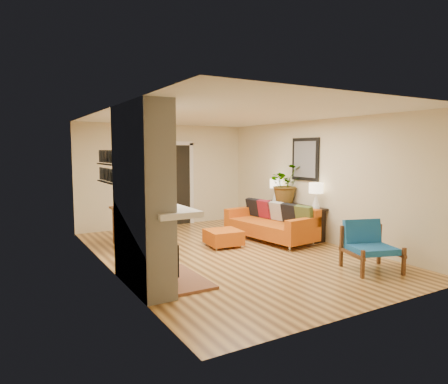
{
  "coord_description": "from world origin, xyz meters",
  "views": [
    {
      "loc": [
        -3.85,
        -6.4,
        1.95
      ],
      "look_at": [
        0.0,
        0.2,
        1.15
      ],
      "focal_mm": 32.0,
      "sensor_mm": 36.0,
      "label": 1
    }
  ],
  "objects_px": {
    "ottoman": "(223,237)",
    "lamp_far": "(276,187)",
    "houseplant": "(286,184)",
    "sofa": "(272,223)",
    "blue_chair": "(368,243)",
    "dining_table": "(137,215)",
    "console_table": "(294,211)",
    "lamp_near": "(316,192)"
  },
  "relations": [
    {
      "from": "blue_chair",
      "to": "console_table",
      "type": "distance_m",
      "value": 2.7
    },
    {
      "from": "blue_chair",
      "to": "lamp_near",
      "type": "distance_m",
      "value": 2.11
    },
    {
      "from": "dining_table",
      "to": "console_table",
      "type": "relative_size",
      "value": 0.96
    },
    {
      "from": "blue_chair",
      "to": "sofa",
      "type": "bearing_deg",
      "value": 90.7
    },
    {
      "from": "houseplant",
      "to": "sofa",
      "type": "bearing_deg",
      "value": -151.27
    },
    {
      "from": "ottoman",
      "to": "blue_chair",
      "type": "bearing_deg",
      "value": -63.15
    },
    {
      "from": "sofa",
      "to": "ottoman",
      "type": "height_order",
      "value": "sofa"
    },
    {
      "from": "blue_chair",
      "to": "dining_table",
      "type": "xyz_separation_m",
      "value": [
        -2.78,
        3.44,
        0.2
      ]
    },
    {
      "from": "ottoman",
      "to": "dining_table",
      "type": "relative_size",
      "value": 0.41
    },
    {
      "from": "blue_chair",
      "to": "ottoman",
      "type": "bearing_deg",
      "value": 116.85
    },
    {
      "from": "ottoman",
      "to": "blue_chair",
      "type": "height_order",
      "value": "blue_chair"
    },
    {
      "from": "lamp_near",
      "to": "houseplant",
      "type": "bearing_deg",
      "value": 90.58
    },
    {
      "from": "sofa",
      "to": "blue_chair",
      "type": "distance_m",
      "value": 2.55
    },
    {
      "from": "blue_chair",
      "to": "console_table",
      "type": "height_order",
      "value": "blue_chair"
    },
    {
      "from": "houseplant",
      "to": "blue_chair",
      "type": "bearing_deg",
      "value": -101.98
    },
    {
      "from": "houseplant",
      "to": "ottoman",
      "type": "bearing_deg",
      "value": -168.98
    },
    {
      "from": "ottoman",
      "to": "lamp_far",
      "type": "relative_size",
      "value": 1.34
    },
    {
      "from": "dining_table",
      "to": "sofa",
      "type": "bearing_deg",
      "value": -18.03
    },
    {
      "from": "ottoman",
      "to": "console_table",
      "type": "bearing_deg",
      "value": 2.59
    },
    {
      "from": "lamp_near",
      "to": "houseplant",
      "type": "distance_m",
      "value": 1.0
    },
    {
      "from": "blue_chair",
      "to": "lamp_near",
      "type": "height_order",
      "value": "lamp_near"
    },
    {
      "from": "sofa",
      "to": "console_table",
      "type": "distance_m",
      "value": 0.7
    },
    {
      "from": "blue_chair",
      "to": "console_table",
      "type": "bearing_deg",
      "value": 76.56
    },
    {
      "from": "blue_chair",
      "to": "houseplant",
      "type": "bearing_deg",
      "value": 78.02
    },
    {
      "from": "dining_table",
      "to": "houseplant",
      "type": "bearing_deg",
      "value": -9.03
    },
    {
      "from": "lamp_near",
      "to": "houseplant",
      "type": "xyz_separation_m",
      "value": [
        -0.01,
        0.99,
        0.11
      ]
    },
    {
      "from": "sofa",
      "to": "lamp_far",
      "type": "xyz_separation_m",
      "value": [
        0.66,
        0.74,
        0.7
      ]
    },
    {
      "from": "sofa",
      "to": "blue_chair",
      "type": "bearing_deg",
      "value": -89.3
    },
    {
      "from": "blue_chair",
      "to": "console_table",
      "type": "relative_size",
      "value": 0.52
    },
    {
      "from": "sofa",
      "to": "lamp_near",
      "type": "bearing_deg",
      "value": -44.15
    },
    {
      "from": "blue_chair",
      "to": "lamp_far",
      "type": "distance_m",
      "value": 3.41
    },
    {
      "from": "lamp_near",
      "to": "sofa",
      "type": "bearing_deg",
      "value": 135.85
    },
    {
      "from": "sofa",
      "to": "ottoman",
      "type": "distance_m",
      "value": 1.26
    },
    {
      "from": "console_table",
      "to": "houseplant",
      "type": "relative_size",
      "value": 2.04
    },
    {
      "from": "lamp_near",
      "to": "houseplant",
      "type": "height_order",
      "value": "houseplant"
    },
    {
      "from": "sofa",
      "to": "blue_chair",
      "type": "xyz_separation_m",
      "value": [
        0.03,
        -2.55,
        0.07
      ]
    },
    {
      "from": "console_table",
      "to": "lamp_near",
      "type": "xyz_separation_m",
      "value": [
        0.0,
        -0.71,
        0.49
      ]
    },
    {
      "from": "ottoman",
      "to": "console_table",
      "type": "height_order",
      "value": "console_table"
    },
    {
      "from": "console_table",
      "to": "houseplant",
      "type": "height_order",
      "value": "houseplant"
    },
    {
      "from": "ottoman",
      "to": "houseplant",
      "type": "xyz_separation_m",
      "value": [
        1.9,
        0.37,
        0.98
      ]
    },
    {
      "from": "dining_table",
      "to": "houseplant",
      "type": "relative_size",
      "value": 1.97
    },
    {
      "from": "sofa",
      "to": "houseplant",
      "type": "distance_m",
      "value": 1.1
    }
  ]
}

